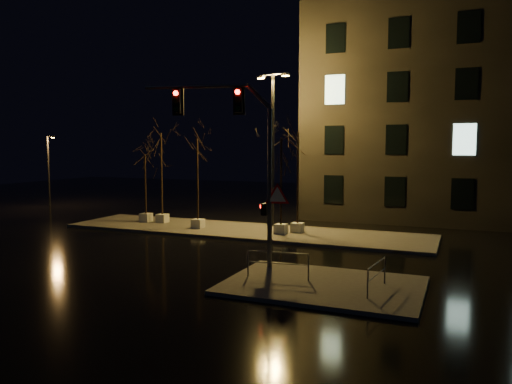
% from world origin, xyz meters
% --- Properties ---
extents(ground, '(90.00, 90.00, 0.00)m').
position_xyz_m(ground, '(0.00, 0.00, 0.00)').
color(ground, black).
rests_on(ground, ground).
extents(median, '(22.00, 5.00, 0.15)m').
position_xyz_m(median, '(0.00, 6.00, 0.07)').
color(median, '#494641').
rests_on(median, ground).
extents(sidewalk_corner, '(7.00, 5.00, 0.15)m').
position_xyz_m(sidewalk_corner, '(7.50, -3.50, 0.07)').
color(sidewalk_corner, '#494641').
rests_on(sidewalk_corner, ground).
extents(building, '(25.00, 12.00, 15.00)m').
position_xyz_m(building, '(14.00, 18.00, 7.50)').
color(building, black).
rests_on(building, ground).
extents(tree_0, '(1.80, 1.80, 4.56)m').
position_xyz_m(tree_0, '(-7.11, 6.37, 3.61)').
color(tree_0, beige).
rests_on(tree_0, median).
extents(tree_1, '(1.80, 1.80, 5.95)m').
position_xyz_m(tree_1, '(-5.92, 6.48, 4.66)').
color(tree_1, beige).
rests_on(tree_1, median).
extents(tree_2, '(1.80, 1.80, 5.53)m').
position_xyz_m(tree_2, '(-2.69, 5.43, 4.35)').
color(tree_2, beige).
rests_on(tree_2, median).
extents(tree_3, '(1.80, 1.80, 5.55)m').
position_xyz_m(tree_3, '(2.59, 5.54, 4.36)').
color(tree_3, beige).
rests_on(tree_3, median).
extents(tree_4, '(1.80, 1.80, 5.92)m').
position_xyz_m(tree_4, '(3.31, 6.36, 4.64)').
color(tree_4, beige).
rests_on(tree_4, median).
extents(traffic_signal_mast, '(5.98, 1.41, 7.46)m').
position_xyz_m(traffic_signal_mast, '(3.62, -2.18, 5.05)').
color(traffic_signal_mast, '#54565B').
rests_on(traffic_signal_mast, sidewalk_corner).
extents(streetlight_main, '(2.31, 0.86, 9.32)m').
position_xyz_m(streetlight_main, '(1.17, 7.94, 5.53)').
color(streetlight_main, black).
rests_on(streetlight_main, median).
extents(streetlight_far, '(1.14, 0.52, 5.97)m').
position_xyz_m(streetlight_far, '(-20.51, 11.50, 3.28)').
color(streetlight_far, black).
rests_on(streetlight_far, ground).
extents(guard_rail_a, '(2.36, 0.33, 1.02)m').
position_xyz_m(guard_rail_a, '(5.75, -3.52, 0.82)').
color(guard_rail_a, '#54565B').
rests_on(guard_rail_a, sidewalk_corner).
extents(guard_rail_b, '(0.30, 2.08, 0.99)m').
position_xyz_m(guard_rail_b, '(9.43, -3.69, 0.79)').
color(guard_rail_b, '#54565B').
rests_on(guard_rail_b, sidewalk_corner).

